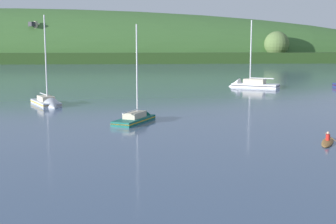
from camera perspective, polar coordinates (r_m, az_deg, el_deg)
The scene contains 6 objects.
far_shoreline_hill at distance 246.87m, azimuth -18.71°, elevation 6.12°, with size 585.81×117.97×53.26m.
dockside_crane at distance 219.80m, azimuth -16.14°, elevation 8.39°, with size 9.69×13.37×18.95m.
sailboat_near_mooring at distance 85.71m, azimuth 10.14°, elevation 3.23°, with size 9.82×7.00×13.80m.
sailboat_far_left at distance 60.01m, azimuth -14.88°, elevation 0.96°, with size 5.73×7.56×12.50m.
sailboat_outer_reach at distance 46.05m, azimuth -3.84°, elevation -1.06°, with size 4.35×6.84×10.70m.
canoe_with_paddler at distance 38.01m, azimuth 19.43°, elevation -3.54°, with size 2.45×4.18×1.02m.
Camera 1 is at (-6.66, -12.08, 7.55)m, focal length 48.48 mm.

